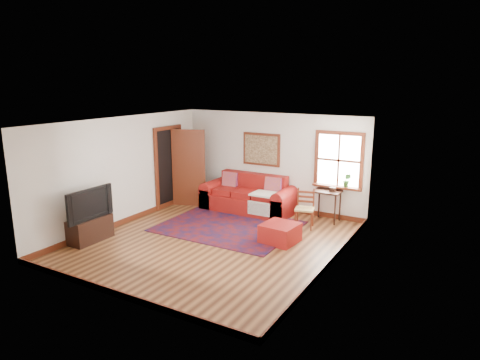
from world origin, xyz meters
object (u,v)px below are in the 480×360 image
Objects in this scene: red_ottoman at (280,233)px; media_cabinet at (90,229)px; ladder_back_chair at (305,207)px; red_leather_sofa at (249,199)px; side_table at (327,196)px.

media_cabinet reaches higher than red_ottoman.
ladder_back_chair is 0.96× the size of media_cabinet.
media_cabinet is (-1.85, -3.55, -0.05)m from red_leather_sofa.
side_table is at bearing 65.86° from ladder_back_chair.
red_ottoman is at bearing -44.98° from red_leather_sofa.
red_leather_sofa is at bearing 164.07° from ladder_back_chair.
media_cabinet is at bearing -117.56° from red_leather_sofa.
red_ottoman is 0.77× the size of ladder_back_chair.
red_ottoman is (1.63, -1.63, -0.11)m from red_leather_sofa.
ladder_back_chair is (1.73, -0.49, 0.17)m from red_leather_sofa.
red_leather_sofa is 2.68× the size of ladder_back_chair.
red_ottoman is at bearing -94.88° from ladder_back_chair.
ladder_back_chair is (0.10, 1.14, 0.28)m from red_ottoman.
ladder_back_chair is at bearing 40.46° from media_cabinet.
ladder_back_chair reaches higher than media_cabinet.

